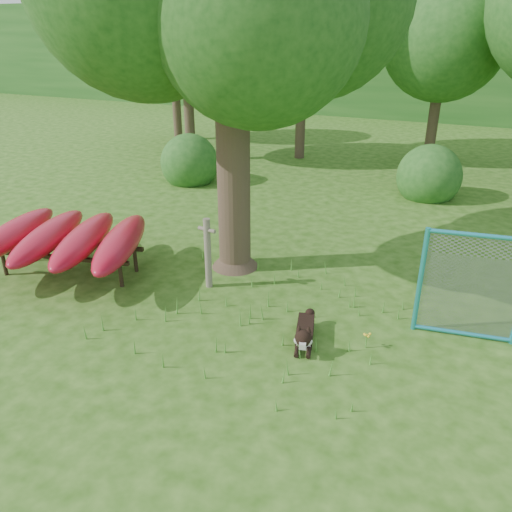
% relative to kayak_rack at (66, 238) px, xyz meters
% --- Properties ---
extents(ground, '(80.00, 80.00, 0.00)m').
position_rel_kayak_rack_xyz_m(ground, '(3.69, -0.93, -0.75)').
color(ground, '#254E0F').
rests_on(ground, ground).
extents(wooden_post, '(0.37, 0.14, 1.35)m').
position_rel_kayak_rack_xyz_m(wooden_post, '(2.75, 0.65, -0.03)').
color(wooden_post, '#6C5F51').
rests_on(wooden_post, ground).
extents(kayak_rack, '(3.79, 3.39, 0.98)m').
position_rel_kayak_rack_xyz_m(kayak_rack, '(0.00, 0.00, 0.00)').
color(kayak_rack, black).
rests_on(kayak_rack, ground).
extents(husky_dog, '(0.49, 1.10, 0.49)m').
position_rel_kayak_rack_xyz_m(husky_dog, '(5.00, -0.36, -0.57)').
color(husky_dog, black).
rests_on(husky_dog, ground).
extents(wildflower_clump, '(0.12, 0.10, 0.26)m').
position_rel_kayak_rack_xyz_m(wildflower_clump, '(5.89, -0.08, -0.54)').
color(wildflower_clump, '#4F9330').
rests_on(wildflower_clump, ground).
extents(bg_tree_a, '(4.40, 4.40, 6.70)m').
position_rel_kayak_rack_xyz_m(bg_tree_a, '(-2.81, 9.07, 3.74)').
color(bg_tree_a, '#3C2C21').
rests_on(bg_tree_a, ground).
extents(bg_tree_c, '(4.00, 4.00, 6.12)m').
position_rel_kayak_rack_xyz_m(bg_tree_c, '(5.19, 12.07, 3.36)').
color(bg_tree_c, '#3C2C21').
rests_on(bg_tree_c, ground).
extents(bg_tree_f, '(3.60, 3.60, 5.55)m').
position_rel_kayak_rack_xyz_m(bg_tree_f, '(-5.31, 12.07, 2.98)').
color(bg_tree_f, '#3C2C21').
rests_on(bg_tree_f, ground).
extents(shrub_left, '(1.80, 1.80, 1.80)m').
position_rel_kayak_rack_xyz_m(shrub_left, '(-1.31, 6.57, -0.75)').
color(shrub_left, '#21551B').
rests_on(shrub_left, ground).
extents(shrub_mid, '(1.80, 1.80, 1.80)m').
position_rel_kayak_rack_xyz_m(shrub_mid, '(5.69, 8.07, -0.75)').
color(shrub_mid, '#21551B').
rests_on(shrub_mid, ground).
extents(wooded_hillside, '(80.00, 12.00, 6.00)m').
position_rel_kayak_rack_xyz_m(wooded_hillside, '(3.69, 27.07, 2.25)').
color(wooded_hillside, '#21551B').
rests_on(wooded_hillside, ground).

